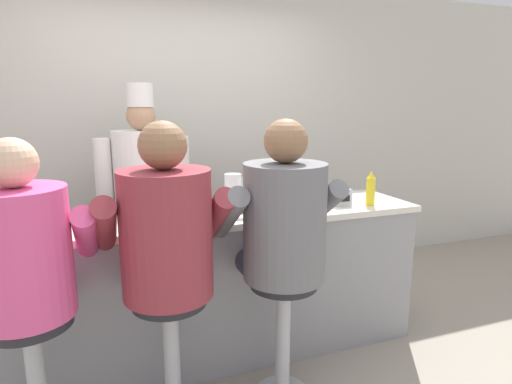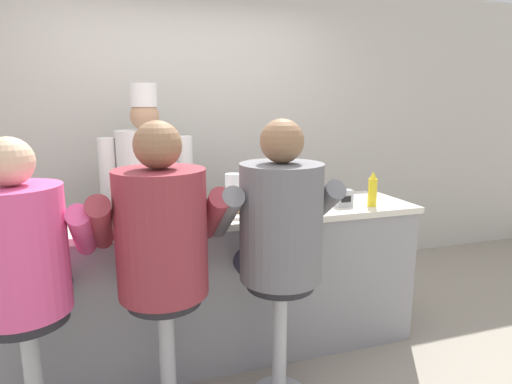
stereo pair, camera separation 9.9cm
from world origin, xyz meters
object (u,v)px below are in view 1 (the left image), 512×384
(ketchup_bottle_red, at_px, (283,198))
(cook_in_whites_near, at_px, (145,192))
(diner_seated_maroon, at_px, (166,241))
(diner_seated_grey, at_px, (282,229))
(hot_sauce_bottle_orange, at_px, (277,206))
(breakfast_plate, at_px, (243,213))
(diner_seated_pink, at_px, (25,263))
(mustard_bottle_yellow, at_px, (371,189))
(coffee_mug_blue, at_px, (291,203))
(water_pitcher_clear, at_px, (233,191))
(cereal_bowl, at_px, (11,230))
(napkin_dispenser_chrome, at_px, (342,198))

(ketchup_bottle_red, xyz_separation_m, cook_in_whites_near, (-0.73, 0.92, -0.09))
(diner_seated_maroon, height_order, diner_seated_grey, diner_seated_grey)
(hot_sauce_bottle_orange, relative_size, breakfast_plate, 0.54)
(diner_seated_pink, distance_m, diner_seated_maroon, 0.61)
(mustard_bottle_yellow, relative_size, coffee_mug_blue, 1.68)
(diner_seated_grey, xyz_separation_m, cook_in_whites_near, (-0.58, 1.26, 0.00))
(water_pitcher_clear, xyz_separation_m, cook_in_whites_near, (-0.50, 0.64, -0.09))
(mustard_bottle_yellow, distance_m, diner_seated_maroon, 1.47)
(hot_sauce_bottle_orange, height_order, diner_seated_maroon, diner_seated_maroon)
(mustard_bottle_yellow, xyz_separation_m, water_pitcher_clear, (-0.88, 0.26, 0.00))
(cereal_bowl, distance_m, diner_seated_pink, 0.47)
(ketchup_bottle_red, distance_m, cereal_bowl, 1.51)
(breakfast_plate, distance_m, coffee_mug_blue, 0.35)
(cereal_bowl, bearing_deg, cook_in_whites_near, 46.46)
(hot_sauce_bottle_orange, height_order, napkin_dispenser_chrome, hot_sauce_bottle_orange)
(napkin_dispenser_chrome, bearing_deg, cook_in_whites_near, 144.66)
(breakfast_plate, height_order, diner_seated_maroon, diner_seated_maroon)
(breakfast_plate, relative_size, cook_in_whites_near, 0.14)
(water_pitcher_clear, relative_size, diner_seated_maroon, 0.14)
(hot_sauce_bottle_orange, relative_size, cook_in_whites_near, 0.08)
(water_pitcher_clear, xyz_separation_m, coffee_mug_blue, (0.34, -0.17, -0.07))
(ketchup_bottle_red, xyz_separation_m, diner_seated_pink, (-1.38, -0.34, -0.12))
(cereal_bowl, relative_size, diner_seated_pink, 0.10)
(breakfast_plate, bearing_deg, cook_in_whites_near, 119.85)
(diner_seated_maroon, bearing_deg, diner_seated_grey, 0.01)
(napkin_dispenser_chrome, relative_size, diner_seated_grey, 0.07)
(ketchup_bottle_red, relative_size, cook_in_whites_near, 0.13)
(diner_seated_maroon, distance_m, diner_seated_grey, 0.61)
(cereal_bowl, height_order, diner_seated_grey, diner_seated_grey)
(diner_seated_maroon, distance_m, cook_in_whites_near, 1.26)
(hot_sauce_bottle_orange, height_order, cereal_bowl, hot_sauce_bottle_orange)
(hot_sauce_bottle_orange, xyz_separation_m, water_pitcher_clear, (-0.18, 0.32, 0.05))
(hot_sauce_bottle_orange, xyz_separation_m, diner_seated_grey, (-0.10, -0.29, -0.05))
(water_pitcher_clear, bearing_deg, napkin_dispenser_chrome, -16.75)
(coffee_mug_blue, bearing_deg, napkin_dispenser_chrome, -6.14)
(ketchup_bottle_red, height_order, cook_in_whites_near, cook_in_whites_near)
(coffee_mug_blue, bearing_deg, diner_seated_grey, -120.22)
(water_pitcher_clear, relative_size, coffee_mug_blue, 1.60)
(cook_in_whites_near, bearing_deg, coffee_mug_blue, -44.09)
(ketchup_bottle_red, bearing_deg, cook_in_whites_near, 128.47)
(cook_in_whites_near, bearing_deg, mustard_bottle_yellow, -33.05)
(diner_seated_grey, bearing_deg, mustard_bottle_yellow, 23.96)
(napkin_dispenser_chrome, bearing_deg, diner_seated_grey, -146.73)
(diner_seated_pink, bearing_deg, hot_sauce_bottle_orange, 12.69)
(breakfast_plate, bearing_deg, diner_seated_maroon, -142.97)
(mustard_bottle_yellow, xyz_separation_m, coffee_mug_blue, (-0.55, 0.09, -0.07))
(diner_seated_pink, bearing_deg, napkin_dispenser_chrome, 12.58)
(ketchup_bottle_red, relative_size, napkin_dispenser_chrome, 1.96)
(water_pitcher_clear, bearing_deg, breakfast_plate, -91.89)
(mustard_bottle_yellow, bearing_deg, diner_seated_pink, -169.89)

